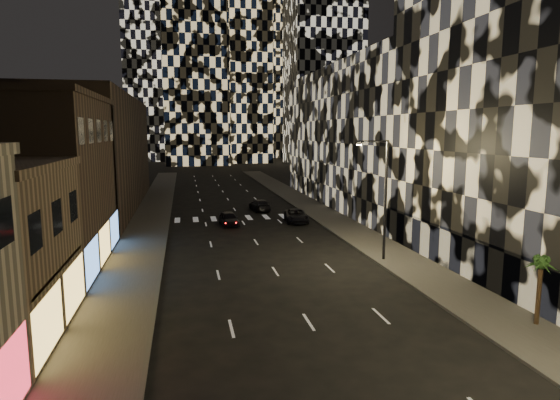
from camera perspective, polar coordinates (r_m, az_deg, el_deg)
name	(u,v)px	position (r m, az deg, el deg)	size (l,w,h in m)	color
sidewalk_left	(149,221)	(53.29, -15.64, -2.42)	(4.00, 120.00, 0.15)	#47443F
sidewalk_right	(324,214)	(55.53, 5.42, -1.72)	(4.00, 120.00, 0.15)	#47443F
curb_left	(169,220)	(53.17, -13.38, -2.36)	(0.20, 120.00, 0.15)	#4C4C47
curb_right	(307,215)	(54.95, 3.32, -1.80)	(0.20, 120.00, 0.15)	#4C4C47
retail_brown	(27,185)	(37.57, -28.44, 1.59)	(10.00, 15.00, 12.00)	#453527
retail_filler_left	(95,154)	(63.26, -21.63, 5.28)	(10.00, 40.00, 14.00)	#453527
midrise_base	(471,258)	(33.50, 22.29, -6.58)	(0.60, 25.00, 3.00)	#383838
midrise_filler_right	(381,137)	(64.74, 12.25, 7.51)	(16.00, 40.00, 18.00)	#232326
streetlight_far	(383,191)	(35.61, 12.41, 1.04)	(2.55, 0.25, 9.00)	black
car_dark_midlane	(229,219)	(49.33, -6.26, -2.26)	(1.68, 4.17, 1.42)	black
car_dark_oncoming	(260,205)	(58.08, -2.48, -0.62)	(1.96, 4.83, 1.40)	black
car_dark_rightlane	(296,216)	(50.81, 2.00, -1.93)	(2.29, 4.96, 1.38)	black
palm_tree	(541,268)	(26.78, 29.21, -7.23)	(1.78, 1.81, 3.54)	#47331E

